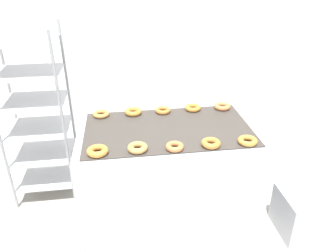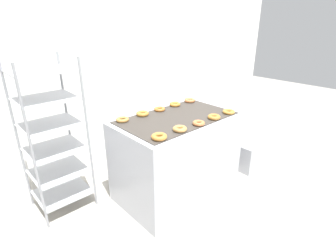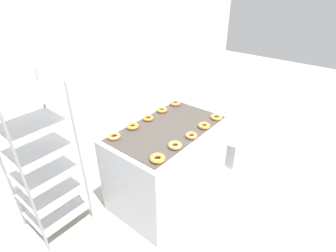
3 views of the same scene
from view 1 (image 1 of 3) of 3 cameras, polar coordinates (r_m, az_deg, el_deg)
The scene contains 14 objects.
wall_back at distance 3.72m, azimuth -3.43°, elevation 16.13°, with size 8.00×0.05×2.80m.
fryer_machine at distance 2.73m, azimuth 0.01°, elevation -9.38°, with size 1.35×0.82×0.96m.
baking_rack_cart at distance 3.21m, azimuth -21.86°, elevation 1.74°, with size 0.56×0.52×1.63m.
glaze_bin at distance 3.07m, azimuth 22.11°, elevation -13.80°, with size 0.36×0.40×0.38m.
donut_near_leftmost at distance 2.20m, azimuth -12.18°, elevation -4.28°, with size 0.14×0.14×0.04m, color #BE7730.
donut_near_left at distance 2.19m, azimuth -5.33°, elevation -3.79°, with size 0.14×0.14×0.04m, color #AE7D41.
donut_near_center at distance 2.20m, azimuth 1.15°, elevation -3.61°, with size 0.12×0.12×0.04m, color #B7693A.
donut_near_right at distance 2.25m, azimuth 7.49°, elevation -2.99°, with size 0.13×0.13×0.04m, color #A86E2E.
donut_near_rightmost at distance 2.33m, azimuth 13.69°, elevation -2.52°, with size 0.14×0.14×0.04m, color #AF7931.
donut_far_leftmost at distance 2.72m, azimuth -11.58°, elevation 2.06°, with size 0.13×0.13×0.04m, color #B07C3B.
donut_far_left at distance 2.71m, azimuth -6.08°, elevation 2.49°, with size 0.14×0.14×0.04m, color #A9752E.
donut_far_center at distance 2.73m, azimuth -0.98°, elevation 2.73°, with size 0.13×0.13×0.04m, color #B3682B.
donut_far_right at distance 2.78m, azimuth 4.35°, elevation 3.18°, with size 0.13×0.13×0.04m, color #B4732C.
donut_far_rightmost at distance 2.84m, azimuth 9.43°, elevation 3.39°, with size 0.14×0.14×0.04m, color #B96D3D.
Camera 1 is at (-0.32, -1.51, 2.09)m, focal length 35.00 mm.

